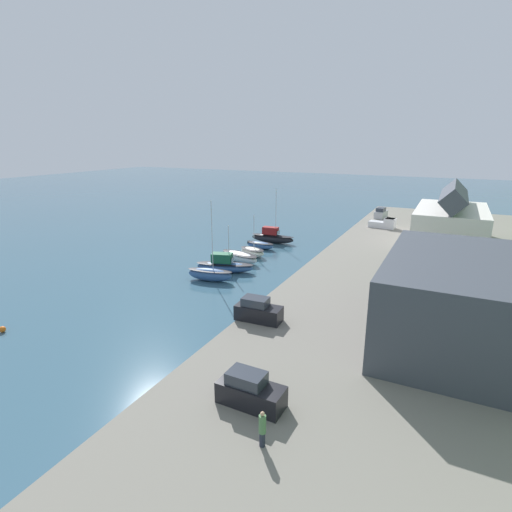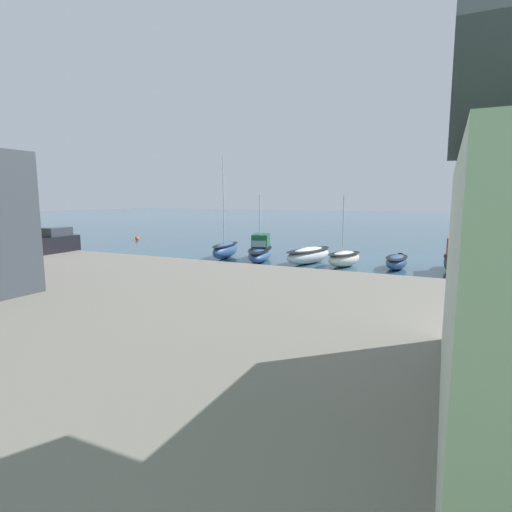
# 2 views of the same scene
# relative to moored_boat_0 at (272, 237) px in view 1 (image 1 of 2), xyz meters

# --- Properties ---
(ground_plane) EXTENTS (320.00, 320.00, 0.00)m
(ground_plane) POSITION_rel_moored_boat_0_xyz_m (12.24, -0.72, -1.03)
(ground_plane) COLOR #385B70
(quay_promenade) EXTENTS (103.42, 28.85, 1.47)m
(quay_promenade) POSITION_rel_moored_boat_0_xyz_m (12.24, 25.42, -0.29)
(quay_promenade) COLOR gray
(quay_promenade) RESTS_ON ground_plane
(harbor_clubhouse) EXTENTS (18.11, 10.33, 9.38)m
(harbor_clubhouse) POSITION_rel_moored_boat_0_xyz_m (-8.02, 27.45, 3.74)
(harbor_clubhouse) COLOR silver
(harbor_clubhouse) RESTS_ON quay_promenade
(yacht_club_building) EXTENTS (17.31, 10.25, 6.92)m
(yacht_club_building) POSITION_rel_moored_boat_0_xyz_m (27.86, 28.27, 3.90)
(yacht_club_building) COLOR #3D424C
(yacht_club_building) RESTS_ON quay_promenade
(moored_boat_0) EXTENTS (2.25, 7.88, 9.46)m
(moored_boat_0) POSITION_rel_moored_boat_0_xyz_m (0.00, 0.00, 0.00)
(moored_boat_0) COLOR black
(moored_boat_0) RESTS_ON ground_plane
(moored_boat_1) EXTENTS (1.91, 4.76, 1.20)m
(moored_boat_1) POSITION_rel_moored_boat_0_xyz_m (4.63, -0.07, -0.38)
(moored_boat_1) COLOR #33568E
(moored_boat_1) RESTS_ON ground_plane
(moored_boat_2) EXTENTS (3.30, 4.82, 6.48)m
(moored_boat_2) POSITION_rel_moored_boat_0_xyz_m (9.10, 0.75, -0.27)
(moored_boat_2) COLOR white
(moored_boat_2) RESTS_ON ground_plane
(moored_boat_3) EXTENTS (3.89, 6.94, 1.51)m
(moored_boat_3) POSITION_rel_moored_boat_0_xyz_m (12.56, 0.41, -0.23)
(moored_boat_3) COLOR silver
(moored_boat_3) RESTS_ON ground_plane
(moored_boat_4) EXTENTS (4.35, 8.17, 6.45)m
(moored_boat_4) POSITION_rel_moored_boat_0_xyz_m (17.48, 0.74, -0.07)
(moored_boat_4) COLOR #33568E
(moored_boat_4) RESTS_ON ground_plane
(moored_boat_5) EXTENTS (2.66, 6.17, 10.23)m
(moored_boat_5) POSITION_rel_moored_boat_0_xyz_m (21.37, 0.93, -0.14)
(moored_boat_5) COLOR #33568E
(moored_boat_5) RESTS_ON ground_plane
(parked_car_0) EXTENTS (4.38, 2.26, 2.16)m
(parked_car_0) POSITION_rel_moored_boat_0_xyz_m (-24.27, 14.17, 1.36)
(parked_car_0) COLOR #B7B7BC
(parked_car_0) RESTS_ON quay_promenade
(parked_car_1) EXTENTS (2.00, 4.28, 2.16)m
(parked_car_1) POSITION_rel_moored_boat_0_xyz_m (31.78, 12.78, 1.36)
(parked_car_1) COLOR black
(parked_car_1) RESTS_ON quay_promenade
(parked_car_2) EXTENTS (1.91, 4.24, 2.16)m
(parked_car_2) POSITION_rel_moored_boat_0_xyz_m (42.79, 17.62, 1.36)
(parked_car_2) COLOR black
(parked_car_2) RESTS_ON quay_promenade
(pickup_truck_0) EXTENTS (2.53, 4.93, 1.90)m
(pickup_truck_0) POSITION_rel_moored_boat_0_xyz_m (-14.13, 16.51, 1.26)
(pickup_truck_0) COLOR silver
(pickup_truck_0) RESTS_ON quay_promenade
(person_on_quay) EXTENTS (0.40, 0.40, 2.14)m
(person_on_quay) POSITION_rel_moored_boat_0_xyz_m (45.64, 19.80, 1.54)
(person_on_quay) COLOR #232838
(person_on_quay) RESTS_ON quay_promenade
(mooring_buoy_0) EXTENTS (0.58, 0.58, 0.58)m
(mooring_buoy_0) POSITION_rel_moored_boat_0_xyz_m (41.90, -8.80, -0.74)
(mooring_buoy_0) COLOR orange
(mooring_buoy_0) RESTS_ON ground_plane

